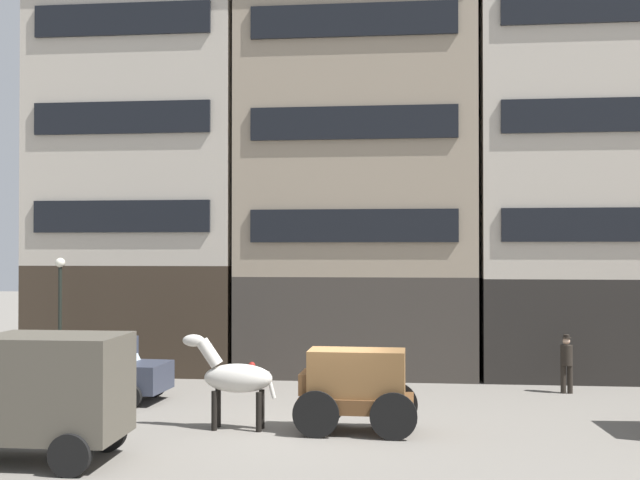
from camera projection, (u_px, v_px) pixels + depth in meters
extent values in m
plane|color=slate|center=(328.00, 430.00, 18.75)|extent=(120.00, 120.00, 0.00)
cube|color=#33281E|center=(150.00, 314.00, 29.50)|extent=(7.41, 6.09, 3.84)
cube|color=#B7AD9E|center=(150.00, 131.00, 29.60)|extent=(7.41, 6.09, 10.19)
cube|color=black|center=(121.00, 216.00, 26.47)|extent=(6.22, 0.12, 1.10)
cube|color=black|center=(121.00, 118.00, 26.51)|extent=(6.22, 0.12, 1.10)
cube|color=black|center=(122.00, 19.00, 26.56)|extent=(6.22, 0.12, 1.10)
cube|color=#38332D|center=(358.00, 321.00, 28.67)|extent=(8.24, 6.09, 3.47)
cube|color=gray|center=(358.00, 136.00, 28.77)|extent=(8.24, 6.09, 10.30)
cube|color=black|center=(353.00, 226.00, 25.63)|extent=(6.92, 0.12, 1.10)
cube|color=black|center=(353.00, 123.00, 25.68)|extent=(6.92, 0.12, 1.10)
cube|color=black|center=(353.00, 20.00, 25.73)|extent=(6.92, 0.12, 1.10)
cube|color=black|center=(574.00, 324.00, 27.87)|extent=(7.03, 6.09, 3.43)
cube|color=#B7AD9E|center=(573.00, 81.00, 27.99)|extent=(7.03, 6.09, 14.15)
cube|color=black|center=(595.00, 225.00, 24.83)|extent=(5.90, 0.12, 1.10)
cube|color=black|center=(594.00, 115.00, 24.88)|extent=(5.90, 0.12, 1.10)
cube|color=black|center=(594.00, 6.00, 24.93)|extent=(5.90, 0.12, 1.10)
cube|color=brown|center=(357.00, 403.00, 18.53)|extent=(2.73, 1.37, 0.36)
cube|color=brown|center=(357.00, 373.00, 18.54)|extent=(2.32, 1.17, 1.10)
cube|color=brown|center=(310.00, 382.00, 18.69)|extent=(0.43, 1.05, 0.50)
cylinder|color=black|center=(316.00, 414.00, 17.94)|extent=(1.10, 0.11, 1.10)
cylinder|color=black|center=(323.00, 403.00, 19.35)|extent=(1.10, 0.11, 1.10)
cylinder|color=black|center=(393.00, 417.00, 17.71)|extent=(1.10, 0.11, 1.10)
cylinder|color=black|center=(396.00, 404.00, 19.12)|extent=(1.10, 0.11, 1.10)
ellipsoid|color=beige|center=(238.00, 378.00, 18.84)|extent=(1.72, 0.65, 0.70)
cylinder|color=beige|center=(209.00, 353.00, 18.94)|extent=(0.67, 0.34, 0.76)
ellipsoid|color=beige|center=(194.00, 341.00, 19.00)|extent=(0.57, 0.25, 0.30)
cylinder|color=beige|center=(271.00, 385.00, 18.73)|extent=(0.27, 0.11, 0.65)
cylinder|color=black|center=(214.00, 411.00, 18.72)|extent=(0.14, 0.14, 0.95)
cylinder|color=black|center=(218.00, 408.00, 19.08)|extent=(0.14, 0.14, 0.95)
cylinder|color=black|center=(259.00, 412.00, 18.58)|extent=(0.14, 0.14, 0.95)
cylinder|color=black|center=(262.00, 409.00, 18.94)|extent=(0.14, 0.14, 0.95)
cube|color=#4C473D|center=(55.00, 386.00, 15.91)|extent=(2.80, 1.90, 2.10)
cylinder|color=black|center=(70.00, 455.00, 14.88)|extent=(0.84, 0.22, 0.84)
cylinder|color=black|center=(107.00, 432.00, 16.77)|extent=(0.84, 0.22, 0.84)
cube|color=#333847|center=(104.00, 376.00, 22.41)|extent=(3.82, 1.90, 0.80)
cube|color=#333847|center=(99.00, 350.00, 22.45)|extent=(1.91, 1.59, 0.70)
cube|color=silver|center=(127.00, 355.00, 22.28)|extent=(0.44, 1.34, 0.56)
cylinder|color=black|center=(154.00, 386.00, 23.00)|extent=(0.67, 0.23, 0.66)
cylinder|color=black|center=(130.00, 396.00, 21.35)|extent=(0.67, 0.23, 0.66)
cylinder|color=black|center=(80.00, 383.00, 23.45)|extent=(0.67, 0.23, 0.66)
cylinder|color=black|center=(51.00, 393.00, 21.80)|extent=(0.67, 0.23, 0.66)
cylinder|color=black|center=(563.00, 379.00, 23.60)|extent=(0.16, 0.16, 0.85)
cylinder|color=black|center=(570.00, 379.00, 23.58)|extent=(0.16, 0.16, 0.85)
cylinder|color=black|center=(567.00, 355.00, 23.60)|extent=(0.46, 0.46, 0.62)
sphere|color=tan|center=(566.00, 341.00, 23.60)|extent=(0.22, 0.22, 0.22)
cylinder|color=black|center=(566.00, 338.00, 23.61)|extent=(0.28, 0.28, 0.02)
cylinder|color=black|center=(566.00, 336.00, 23.61)|extent=(0.18, 0.18, 0.09)
cylinder|color=black|center=(60.00, 324.00, 25.73)|extent=(0.12, 0.12, 3.80)
sphere|color=silver|center=(60.00, 263.00, 25.76)|extent=(0.32, 0.32, 0.32)
cylinder|color=maroon|center=(252.00, 377.00, 24.47)|extent=(0.24, 0.24, 0.70)
sphere|color=maroon|center=(252.00, 365.00, 24.48)|extent=(0.22, 0.22, 0.22)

